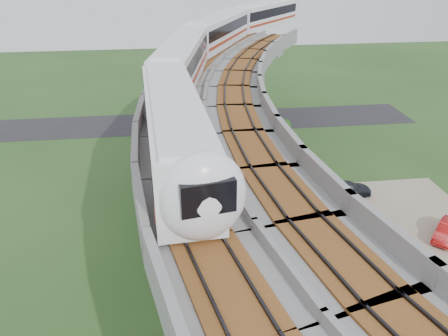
{
  "coord_description": "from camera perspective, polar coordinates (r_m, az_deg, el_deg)",
  "views": [
    {
      "loc": [
        -2.19,
        -24.82,
        20.46
      ],
      "look_at": [
        1.07,
        0.94,
        7.5
      ],
      "focal_mm": 35.0,
      "sensor_mm": 36.0,
      "label": 1
    }
  ],
  "objects": [
    {
      "name": "dirt_lot",
      "position": [
        34.65,
        22.93,
        -12.12
      ],
      "size": [
        18.0,
        26.0,
        0.04
      ],
      "primitive_type": "cube",
      "color": "gray",
      "rests_on": "ground"
    },
    {
      "name": "metro_train",
      "position": [
        43.61,
        -0.21,
        15.75
      ],
      "size": [
        21.78,
        58.5,
        3.64
      ],
      "color": "white",
      "rests_on": "ground"
    },
    {
      "name": "tree_0",
      "position": [
        51.38,
        7.75,
        5.51
      ],
      "size": [
        1.89,
        1.89,
        3.06
      ],
      "color": "#382314",
      "rests_on": "ground"
    },
    {
      "name": "fence",
      "position": [
        33.87,
        15.19,
        -10.16
      ],
      "size": [
        3.87,
        38.73,
        1.5
      ],
      "color": "#2D382D",
      "rests_on": "ground"
    },
    {
      "name": "asphalt_road",
      "position": [
        58.55,
        -4.63,
        5.99
      ],
      "size": [
        60.0,
        8.0,
        0.03
      ],
      "primitive_type": "cube",
      "color": "#232326",
      "rests_on": "ground"
    },
    {
      "name": "tree_3",
      "position": [
        32.79,
        8.22,
        -7.4
      ],
      "size": [
        2.79,
        2.79,
        3.49
      ],
      "color": "#382314",
      "rests_on": "ground"
    },
    {
      "name": "tree_1",
      "position": [
        44.78,
        7.44,
        2.67
      ],
      "size": [
        2.91,
        2.91,
        3.76
      ],
      "color": "#382314",
      "rests_on": "ground"
    },
    {
      "name": "car_dark",
      "position": [
        42.18,
        15.9,
        -2.57
      ],
      "size": [
        4.39,
        1.89,
        1.26
      ],
      "primitive_type": "imported",
      "rotation": [
        0.0,
        0.0,
        1.54
      ],
      "color": "black",
      "rests_on": "dirt_lot"
    },
    {
      "name": "viaduct",
      "position": [
        27.97,
        5.89,
        2.31
      ],
      "size": [
        19.58,
        73.98,
        11.4
      ],
      "color": "#99968E",
      "rests_on": "ground"
    },
    {
      "name": "ground",
      "position": [
        32.24,
        -1.72,
        -12.88
      ],
      "size": [
        160.0,
        160.0,
        0.0
      ],
      "primitive_type": "plane",
      "color": "#284A1D",
      "rests_on": "ground"
    },
    {
      "name": "tree_4",
      "position": [
        29.79,
        13.18,
        -12.66
      ],
      "size": [
        2.27,
        2.27,
        2.95
      ],
      "color": "#382314",
      "rests_on": "ground"
    },
    {
      "name": "car_red",
      "position": [
        38.91,
        27.15,
        -7.3
      ],
      "size": [
        3.83,
        3.8,
        1.32
      ],
      "primitive_type": "imported",
      "rotation": [
        0.0,
        0.0,
        -0.79
      ],
      "color": "#B81111",
      "rests_on": "dirt_lot"
    },
    {
      "name": "tree_2",
      "position": [
        40.23,
        7.08,
        -1.82
      ],
      "size": [
        1.93,
        1.93,
        2.32
      ],
      "color": "#382314",
      "rests_on": "ground"
    }
  ]
}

